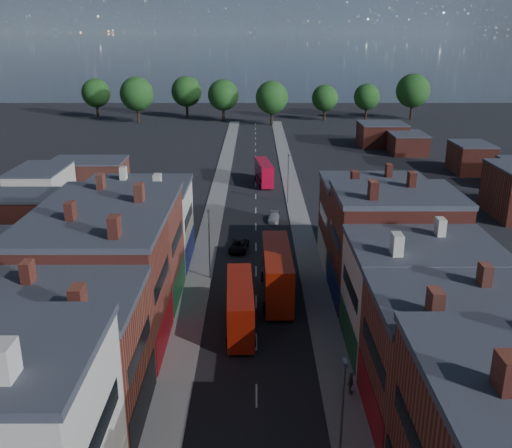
{
  "coord_description": "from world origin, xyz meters",
  "views": [
    {
      "loc": [
        -0.09,
        -29.18,
        26.42
      ],
      "look_at": [
        0.0,
        34.0,
        5.17
      ],
      "focal_mm": 40.0,
      "sensor_mm": 36.0,
      "label": 1
    }
  ],
  "objects_px": {
    "bus_1": "(277,272)",
    "ped_3": "(351,383)",
    "car_2": "(239,246)",
    "car_3": "(274,218)",
    "bus_0": "(240,305)",
    "bus_2": "(264,172)"
  },
  "relations": [
    {
      "from": "bus_2",
      "to": "car_2",
      "type": "bearing_deg",
      "value": -103.61
    },
    {
      "from": "bus_1",
      "to": "car_3",
      "type": "xyz_separation_m",
      "value": [
        0.46,
        25.28,
        -2.26
      ]
    },
    {
      "from": "bus_0",
      "to": "car_2",
      "type": "relative_size",
      "value": 2.23
    },
    {
      "from": "bus_2",
      "to": "car_3",
      "type": "bearing_deg",
      "value": -94.35
    },
    {
      "from": "car_2",
      "to": "car_3",
      "type": "height_order",
      "value": "car_2"
    },
    {
      "from": "car_2",
      "to": "ped_3",
      "type": "height_order",
      "value": "ped_3"
    },
    {
      "from": "bus_0",
      "to": "ped_3",
      "type": "xyz_separation_m",
      "value": [
        8.71,
        -10.34,
        -1.38
      ]
    },
    {
      "from": "bus_1",
      "to": "car_2",
      "type": "bearing_deg",
      "value": 107.5
    },
    {
      "from": "bus_1",
      "to": "ped_3",
      "type": "xyz_separation_m",
      "value": [
        5.03,
        -17.24,
        -1.79
      ]
    },
    {
      "from": "bus_1",
      "to": "ped_3",
      "type": "relative_size",
      "value": 6.66
    },
    {
      "from": "bus_1",
      "to": "car_3",
      "type": "distance_m",
      "value": 25.38
    },
    {
      "from": "car_2",
      "to": "ped_3",
      "type": "distance_m",
      "value": 31.95
    },
    {
      "from": "car_2",
      "to": "ped_3",
      "type": "relative_size",
      "value": 2.57
    },
    {
      "from": "bus_0",
      "to": "bus_1",
      "type": "relative_size",
      "value": 0.86
    },
    {
      "from": "ped_3",
      "to": "car_3",
      "type": "bearing_deg",
      "value": 29.21
    },
    {
      "from": "bus_0",
      "to": "bus_2",
      "type": "bearing_deg",
      "value": 84.51
    },
    {
      "from": "ped_3",
      "to": "bus_1",
      "type": "bearing_deg",
      "value": 39.33
    },
    {
      "from": "bus_0",
      "to": "bus_1",
      "type": "height_order",
      "value": "bus_1"
    },
    {
      "from": "car_3",
      "to": "ped_3",
      "type": "distance_m",
      "value": 42.77
    },
    {
      "from": "bus_1",
      "to": "bus_2",
      "type": "bearing_deg",
      "value": 90.04
    },
    {
      "from": "bus_2",
      "to": "car_3",
      "type": "relative_size",
      "value": 2.56
    },
    {
      "from": "car_2",
      "to": "car_3",
      "type": "xyz_separation_m",
      "value": [
        4.85,
        11.99,
        -0.09
      ]
    }
  ]
}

